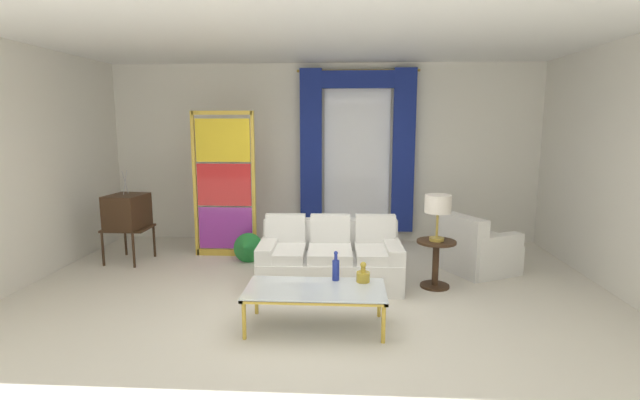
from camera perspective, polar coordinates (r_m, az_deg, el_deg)
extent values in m
plane|color=silver|center=(5.46, -1.22, -12.49)|extent=(16.00, 16.00, 0.00)
cube|color=white|center=(8.14, 0.47, 5.62)|extent=(8.00, 0.12, 3.00)
cube|color=white|center=(6.99, -32.35, 3.53)|extent=(0.12, 7.00, 3.00)
cube|color=white|center=(6.54, 33.18, 3.16)|extent=(0.12, 7.00, 3.00)
cube|color=white|center=(5.95, -0.67, 18.91)|extent=(8.00, 7.60, 0.04)
cube|color=white|center=(8.05, 4.47, 5.90)|extent=(1.10, 0.02, 2.50)
cylinder|color=gold|center=(8.00, 4.61, 15.28)|extent=(2.00, 0.04, 0.04)
cube|color=navy|center=(7.97, -1.08, 5.90)|extent=(0.36, 0.12, 2.70)
cube|color=navy|center=(8.00, 10.03, 5.77)|extent=(0.36, 0.12, 2.70)
cube|color=navy|center=(7.96, 4.60, 14.29)|extent=(1.80, 0.10, 0.28)
cube|color=white|center=(5.99, 1.22, -8.56)|extent=(1.77, 0.95, 0.38)
cube|color=white|center=(6.29, 1.25, -5.78)|extent=(1.75, 0.25, 0.78)
cube|color=white|center=(6.01, 8.74, -7.71)|extent=(0.23, 0.86, 0.56)
cube|color=white|center=(6.02, -6.29, -7.63)|extent=(0.23, 0.86, 0.56)
cube|color=white|center=(5.90, 6.90, -6.39)|extent=(0.56, 0.75, 0.12)
cube|color=white|center=(6.15, 6.67, -3.60)|extent=(0.51, 0.15, 0.40)
cube|color=white|center=(5.87, 1.22, -6.39)|extent=(0.56, 0.75, 0.12)
cube|color=white|center=(6.13, 1.25, -3.59)|extent=(0.51, 0.15, 0.40)
cube|color=white|center=(5.91, -4.45, -6.32)|extent=(0.56, 0.75, 0.12)
cube|color=white|center=(6.16, -4.16, -3.55)|extent=(0.51, 0.15, 0.40)
cube|color=silver|center=(4.77, -0.57, -10.68)|extent=(1.39, 0.69, 0.02)
cube|color=gold|center=(5.08, -0.31, -9.64)|extent=(1.39, 0.04, 0.03)
cube|color=gold|center=(4.48, -0.86, -12.34)|extent=(1.39, 0.04, 0.03)
cube|color=gold|center=(4.87, -8.65, -10.62)|extent=(0.04, 0.69, 0.03)
cube|color=gold|center=(4.78, 7.67, -10.97)|extent=(0.04, 0.69, 0.03)
cylinder|color=gold|center=(5.21, -7.68, -11.47)|extent=(0.04, 0.04, 0.38)
cylinder|color=gold|center=(5.13, 7.15, -11.79)|extent=(0.04, 0.04, 0.38)
cylinder|color=gold|center=(4.66, -9.14, -14.09)|extent=(0.04, 0.04, 0.38)
cylinder|color=gold|center=(4.57, 7.65, -14.53)|extent=(0.04, 0.04, 0.38)
cylinder|color=navy|center=(4.96, 1.92, -8.46)|extent=(0.07, 0.07, 0.21)
cylinder|color=navy|center=(4.92, 1.93, -6.95)|extent=(0.03, 0.03, 0.06)
sphere|color=navy|center=(4.91, 1.93, -6.41)|extent=(0.04, 0.04, 0.04)
cylinder|color=gold|center=(4.95, 5.21, -9.22)|extent=(0.14, 0.14, 0.10)
cylinder|color=gold|center=(4.92, 5.22, -8.37)|extent=(0.05, 0.05, 0.05)
sphere|color=gold|center=(4.91, 5.23, -7.80)|extent=(0.06, 0.06, 0.06)
cube|color=#382314|center=(7.49, -22.11, -3.15)|extent=(0.62, 0.54, 0.03)
cylinder|color=#382314|center=(7.45, -24.71, -5.36)|extent=(0.04, 0.04, 0.50)
cylinder|color=#382314|center=(7.90, -22.39, -4.40)|extent=(0.04, 0.04, 0.50)
cylinder|color=#382314|center=(7.19, -21.55, -5.67)|extent=(0.04, 0.04, 0.50)
cylinder|color=#382314|center=(7.65, -19.35, -4.65)|extent=(0.04, 0.04, 0.50)
cube|color=#382314|center=(7.44, -22.23, -1.23)|extent=(0.54, 0.61, 0.48)
cube|color=black|center=(7.56, -23.74, -1.01)|extent=(0.06, 0.39, 0.30)
cylinder|color=gold|center=(7.53, -23.99, -2.52)|extent=(0.02, 0.04, 0.04)
cylinder|color=gold|center=(7.66, -23.32, -2.29)|extent=(0.02, 0.04, 0.04)
cylinder|color=silver|center=(7.38, -22.43, 1.98)|extent=(0.02, 0.13, 0.34)
cylinder|color=silver|center=(7.38, -22.43, 1.98)|extent=(0.02, 0.13, 0.34)
cube|color=white|center=(6.93, 18.69, -6.49)|extent=(1.07, 1.07, 0.40)
cube|color=white|center=(6.86, 18.79, -4.48)|extent=(0.92, 0.92, 0.10)
cube|color=white|center=(6.67, 16.72, -5.22)|extent=(0.54, 0.80, 0.80)
cube|color=white|center=(7.13, 17.01, -5.20)|extent=(0.74, 0.49, 0.58)
cube|color=white|center=(6.68, 20.57, -6.38)|extent=(0.74, 0.49, 0.58)
cube|color=gold|center=(7.40, -14.85, 1.81)|extent=(0.05, 0.05, 2.20)
cube|color=gold|center=(7.17, -7.99, 1.80)|extent=(0.05, 0.05, 2.20)
cube|color=gold|center=(7.21, -11.76, 10.26)|extent=(0.90, 0.05, 0.06)
cube|color=gold|center=(7.48, -11.21, -6.19)|extent=(0.90, 0.05, 0.10)
cube|color=purple|center=(7.39, -11.31, -3.33)|extent=(0.82, 0.02, 0.64)
cube|color=red|center=(7.27, -11.47, 1.81)|extent=(0.82, 0.02, 0.64)
cube|color=yellow|center=(7.21, -11.65, 7.06)|extent=(0.82, 0.02, 0.64)
cylinder|color=beige|center=(7.16, -8.53, -6.98)|extent=(0.16, 0.16, 0.06)
ellipsoid|color=#1D5191|center=(7.13, -8.56, -6.14)|extent=(0.18, 0.32, 0.20)
sphere|color=#1D5191|center=(7.24, -8.35, -5.00)|extent=(0.09, 0.09, 0.09)
cone|color=gold|center=(7.29, -8.25, -4.89)|extent=(0.02, 0.04, 0.02)
cone|color=#238736|center=(6.94, -8.88, -5.73)|extent=(0.44, 0.40, 0.50)
cylinder|color=#382314|center=(6.01, 13.86, -4.92)|extent=(0.48, 0.48, 0.03)
cylinder|color=#382314|center=(6.09, 13.75, -7.57)|extent=(0.08, 0.08, 0.55)
cylinder|color=#382314|center=(6.17, 13.65, -10.01)|extent=(0.36, 0.36, 0.03)
cylinder|color=#B29338|center=(6.00, 13.87, -4.59)|extent=(0.18, 0.18, 0.04)
cylinder|color=#B29338|center=(5.96, 13.95, -2.73)|extent=(0.03, 0.03, 0.36)
cylinder|color=silver|center=(5.91, 14.04, -0.45)|extent=(0.32, 0.32, 0.22)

